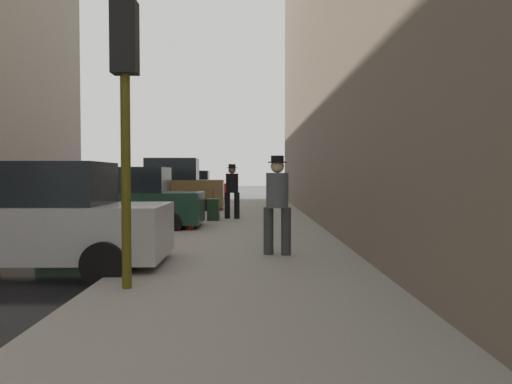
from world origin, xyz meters
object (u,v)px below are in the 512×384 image
object	(u,v)px
parked_red_hatchback	(188,188)
pedestrian_with_beanie	(277,200)
parked_bronze_suv	(169,188)
parked_silver_sedan	(37,221)
fire_hydrant	(190,216)
parked_dark_green_sedan	(127,202)
pedestrian_with_fedora	(232,188)
rolling_suitcase	(213,209)
traffic_light	(125,82)

from	to	relation	value
parked_red_hatchback	pedestrian_with_beanie	xyz separation A→B (m)	(3.89, -17.76, 0.29)
parked_bronze_suv	pedestrian_with_beanie	bearing A→B (deg)	-71.42
parked_silver_sedan	pedestrian_with_beanie	bearing A→B (deg)	13.81
fire_hydrant	pedestrian_with_beanie	xyz separation A→B (m)	(2.09, -4.09, 0.64)
parked_dark_green_sedan	pedestrian_with_fedora	size ratio (longest dim) A/B	2.37
parked_red_hatchback	rolling_suitcase	xyz separation A→B (m)	(2.22, -10.98, -0.36)
parked_silver_sedan	rolling_suitcase	xyz separation A→B (m)	(2.22, 7.73, -0.36)
fire_hydrant	rolling_suitcase	world-z (taller)	rolling_suitcase
traffic_light	parked_bronze_suv	bearing A→B (deg)	97.43
parked_red_hatchback	rolling_suitcase	distance (m)	11.21
fire_hydrant	traffic_light	xyz separation A→B (m)	(0.05, -6.72, 2.26)
parked_dark_green_sedan	parked_red_hatchback	world-z (taller)	same
parked_dark_green_sedan	fire_hydrant	xyz separation A→B (m)	(1.80, -0.66, -0.35)
parked_bronze_suv	rolling_suitcase	distance (m)	5.33
parked_silver_sedan	parked_dark_green_sedan	world-z (taller)	same
parked_red_hatchback	traffic_light	distance (m)	20.55
parked_red_hatchback	pedestrian_with_beanie	world-z (taller)	pedestrian_with_beanie
parked_red_hatchback	pedestrian_with_fedora	world-z (taller)	pedestrian_with_fedora
parked_bronze_suv	pedestrian_with_fedora	size ratio (longest dim) A/B	2.62
parked_silver_sedan	fire_hydrant	xyz separation A→B (m)	(1.80, 5.05, -0.35)
parked_silver_sedan	traffic_light	size ratio (longest dim) A/B	1.17
fire_hydrant	parked_silver_sedan	bearing A→B (deg)	-109.65
parked_silver_sedan	parked_red_hatchback	distance (m)	18.71
parked_silver_sedan	traffic_light	distance (m)	3.14
parked_silver_sedan	pedestrian_with_fedora	bearing A→B (deg)	71.54
parked_dark_green_sedan	fire_hydrant	world-z (taller)	parked_dark_green_sedan
parked_silver_sedan	rolling_suitcase	size ratio (longest dim) A/B	4.06
pedestrian_with_fedora	rolling_suitcase	size ratio (longest dim) A/B	1.71
parked_dark_green_sedan	rolling_suitcase	size ratio (longest dim) A/B	4.04
parked_bronze_suv	traffic_light	bearing A→B (deg)	-82.57
rolling_suitcase	parked_silver_sedan	bearing A→B (deg)	-105.99
parked_red_hatchback	pedestrian_with_beanie	bearing A→B (deg)	-77.63
parked_red_hatchback	pedestrian_with_beanie	size ratio (longest dim) A/B	2.39
parked_red_hatchback	pedestrian_with_fedora	bearing A→B (deg)	-75.02
pedestrian_with_beanie	pedestrian_with_fedora	bearing A→B (deg)	98.61
parked_bronze_suv	parked_red_hatchback	xyz separation A→B (m)	(0.00, 6.16, -0.18)
traffic_light	pedestrian_with_fedora	size ratio (longest dim) A/B	2.03
parked_bronze_suv	rolling_suitcase	size ratio (longest dim) A/B	4.47
traffic_light	pedestrian_with_fedora	xyz separation A→B (m)	(0.93, 9.99, -1.62)
parked_red_hatchback	traffic_light	world-z (taller)	traffic_light
pedestrian_with_fedora	rolling_suitcase	distance (m)	1.04
parked_dark_green_sedan	fire_hydrant	size ratio (longest dim) A/B	5.97
parked_red_hatchback	parked_bronze_suv	bearing A→B (deg)	-90.00
parked_silver_sedan	pedestrian_with_fedora	xyz separation A→B (m)	(2.78, 8.33, 0.29)
parked_dark_green_sedan	rolling_suitcase	world-z (taller)	parked_dark_green_sedan
parked_dark_green_sedan	traffic_light	world-z (taller)	traffic_light
pedestrian_with_beanie	parked_red_hatchback	bearing A→B (deg)	102.37
parked_red_hatchback	parked_silver_sedan	bearing A→B (deg)	-90.00
parked_silver_sedan	parked_dark_green_sedan	size ratio (longest dim) A/B	1.00
parked_red_hatchback	rolling_suitcase	size ratio (longest dim) A/B	4.09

